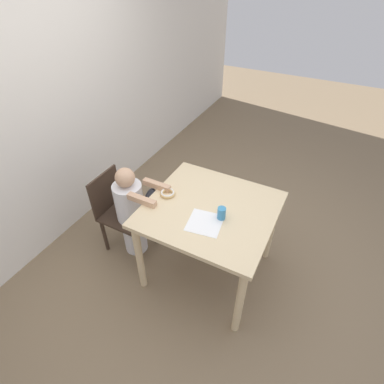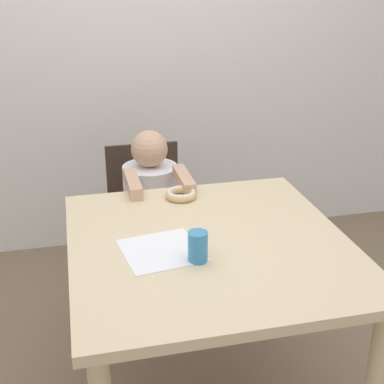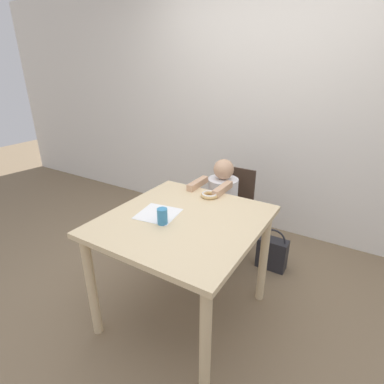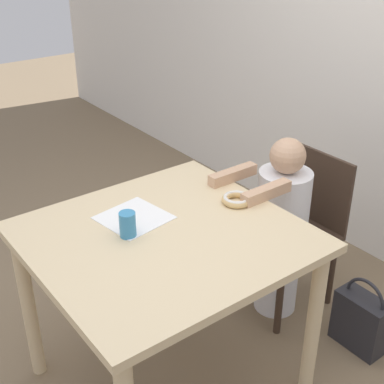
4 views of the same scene
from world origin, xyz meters
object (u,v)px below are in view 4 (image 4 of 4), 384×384
(child_figure, at_px, (280,229))
(handbag, at_px, (361,320))
(donut, at_px, (237,199))
(chair, at_px, (297,231))
(cup, at_px, (128,224))

(child_figure, bearing_deg, handbag, 14.64)
(donut, height_order, handbag, donut)
(chair, height_order, child_figure, child_figure)
(chair, distance_m, handbag, 0.52)
(child_figure, distance_m, cup, 0.92)
(cup, bearing_deg, child_figure, 91.00)
(cup, bearing_deg, chair, 90.88)
(donut, xyz_separation_m, cup, (-0.05, -0.50, 0.03))
(handbag, bearing_deg, cup, -113.95)
(child_figure, relative_size, cup, 9.60)
(chair, xyz_separation_m, child_figure, (0.00, -0.12, 0.06))
(donut, distance_m, handbag, 0.89)
(chair, distance_m, donut, 0.62)
(donut, relative_size, cup, 1.27)
(child_figure, xyz_separation_m, donut, (0.07, -0.36, 0.32))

